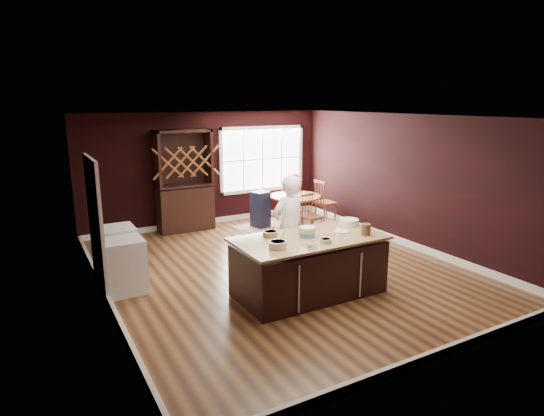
{
  "coord_description": "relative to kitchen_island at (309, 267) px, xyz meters",
  "views": [
    {
      "loc": [
        -3.89,
        -6.71,
        2.97
      ],
      "look_at": [
        0.03,
        0.31,
        1.05
      ],
      "focal_mm": 30.0,
      "sensor_mm": 36.0,
      "label": 1
    }
  ],
  "objects": [
    {
      "name": "table_cup",
      "position": [
        1.74,
        3.53,
        0.36
      ],
      "size": [
        0.15,
        0.15,
        0.1
      ],
      "primitive_type": "imported",
      "rotation": [
        0.0,
        0.0,
        -0.19
      ],
      "color": "silver",
      "rests_on": "dining_table"
    },
    {
      "name": "dryer",
      "position": [
        -2.49,
        2.09,
        0.01
      ],
      "size": [
        0.62,
        0.6,
        0.9
      ],
      "primitive_type": "cube",
      "color": "white",
      "rests_on": "ground"
    },
    {
      "name": "dining_table",
      "position": [
        1.89,
        3.44,
        0.1
      ],
      "size": [
        1.23,
        1.23,
        0.75
      ],
      "color": "olive",
      "rests_on": "ground"
    },
    {
      "name": "bowl_olive",
      "position": [
        0.05,
        -0.35,
        0.51
      ],
      "size": [
        0.17,
        0.17,
        0.06
      ],
      "primitive_type": "cylinder",
      "color": "beige",
      "rests_on": "kitchen_island"
    },
    {
      "name": "seated_woman",
      "position": [
        2.16,
        3.96,
        0.16
      ],
      "size": [
        0.62,
        0.43,
        1.2
      ],
      "primitive_type": "imported",
      "rotation": [
        0.0,
        0.0,
        3.23
      ],
      "color": "#DD5E41",
      "rests_on": "ground"
    },
    {
      "name": "chair_east",
      "position": [
        2.75,
        3.39,
        0.1
      ],
      "size": [
        0.45,
        0.47,
        1.07
      ],
      "primitive_type": null,
      "rotation": [
        0.0,
        0.0,
        1.62
      ],
      "color": "brown",
      "rests_on": "ground"
    },
    {
      "name": "doorway",
      "position": [
        -2.82,
        1.77,
        0.59
      ],
      "size": [
        0.08,
        1.26,
        2.13
      ],
      "primitive_type": null,
      "color": "white",
      "rests_on": "room_shell"
    },
    {
      "name": "bowl_blue",
      "position": [
        -0.68,
        -0.22,
        0.53
      ],
      "size": [
        0.26,
        0.26,
        0.1
      ],
      "primitive_type": "cylinder",
      "color": "silver",
      "rests_on": "kitchen_island"
    },
    {
      "name": "rug",
      "position": [
        1.89,
        3.44,
        -0.43
      ],
      "size": [
        2.79,
        2.39,
        0.01
      ],
      "primitive_type": "cube",
      "rotation": [
        0.0,
        0.0,
        0.24
      ],
      "color": "brown",
      "rests_on": "ground"
    },
    {
      "name": "toddler",
      "position": [
        1.14,
        3.79,
        0.37
      ],
      "size": [
        0.18,
        0.14,
        0.26
      ],
      "primitive_type": null,
      "color": "#8CA5BF",
      "rests_on": "high_chair"
    },
    {
      "name": "chair_south",
      "position": [
        1.8,
        2.58,
        0.03
      ],
      "size": [
        0.43,
        0.42,
        0.94
      ],
      "primitive_type": null,
      "rotation": [
        0.0,
        0.0,
        0.11
      ],
      "color": "brown",
      "rests_on": "ground"
    },
    {
      "name": "hutch",
      "position": [
        -0.51,
        4.39,
        0.72
      ],
      "size": [
        1.26,
        0.53,
        2.32
      ],
      "primitive_type": "cube",
      "color": "black",
      "rests_on": "ground"
    },
    {
      "name": "high_chair",
      "position": [
        1.13,
        3.78,
        0.01
      ],
      "size": [
        0.44,
        0.44,
        0.89
      ],
      "primitive_type": null,
      "rotation": [
        0.0,
        0.0,
        0.24
      ],
      "color": "black",
      "rests_on": "ground"
    },
    {
      "name": "white_tub",
      "position": [
        0.96,
        0.24,
        0.54
      ],
      "size": [
        0.32,
        0.32,
        0.11
      ],
      "primitive_type": "cylinder",
      "color": "white",
      "rests_on": "kitchen_island"
    },
    {
      "name": "stoneware_crock",
      "position": [
        0.83,
        -0.33,
        0.57
      ],
      "size": [
        0.15,
        0.15,
        0.18
      ],
      "primitive_type": "cylinder",
      "color": "brown",
      "rests_on": "kitchen_island"
    },
    {
      "name": "drinking_glass",
      "position": [
        0.42,
        -0.09,
        0.56
      ],
      "size": [
        0.08,
        0.08,
        0.15
      ],
      "primitive_type": "cylinder",
      "color": "#B0C6CD",
      "rests_on": "kitchen_island"
    },
    {
      "name": "kitchen_island",
      "position": [
        0.0,
        0.0,
        0.0
      ],
      "size": [
        2.31,
        1.21,
        0.92
      ],
      "color": "black",
      "rests_on": "ground"
    },
    {
      "name": "dinner_plate",
      "position": [
        0.62,
        -0.0,
        0.49
      ],
      "size": [
        0.26,
        0.26,
        0.02
      ],
      "primitive_type": "cylinder",
      "color": "#FFFBBE",
      "rests_on": "kitchen_island"
    },
    {
      "name": "window",
      "position": [
        1.65,
        4.64,
        1.06
      ],
      "size": [
        2.36,
        0.1,
        1.66
      ],
      "primitive_type": null,
      "color": "white",
      "rests_on": "room_shell"
    },
    {
      "name": "layer_cake",
      "position": [
        0.0,
        0.06,
        0.55
      ],
      "size": [
        0.36,
        0.36,
        0.15
      ],
      "primitive_type": null,
      "color": "white",
      "rests_on": "kitchen_island"
    },
    {
      "name": "chair_north",
      "position": [
        2.28,
        4.23,
        0.05
      ],
      "size": [
        0.55,
        0.54,
        0.98
      ],
      "primitive_type": null,
      "rotation": [
        0.0,
        0.0,
        3.65
      ],
      "color": "brown",
      "rests_on": "ground"
    },
    {
      "name": "baker",
      "position": [
        0.08,
        0.75,
        0.45
      ],
      "size": [
        0.7,
        0.5,
        1.77
      ],
      "primitive_type": "imported",
      "rotation": [
        0.0,
        0.0,
        3.27
      ],
      "color": "white",
      "rests_on": "ground"
    },
    {
      "name": "room_shell",
      "position": [
        0.15,
        1.17,
        0.91
      ],
      "size": [
        7.0,
        7.0,
        7.0
      ],
      "color": "brown",
      "rests_on": "ground"
    },
    {
      "name": "bowl_pink",
      "position": [
        -0.23,
        -0.42,
        0.51
      ],
      "size": [
        0.15,
        0.15,
        0.06
      ],
      "primitive_type": "cylinder",
      "color": "white",
      "rests_on": "kitchen_island"
    },
    {
      "name": "table_plate",
      "position": [
        2.14,
        3.36,
        0.32
      ],
      "size": [
        0.2,
        0.2,
        0.01
      ],
      "primitive_type": "cylinder",
      "color": "beige",
      "rests_on": "dining_table"
    },
    {
      "name": "washer",
      "position": [
        -2.49,
        1.45,
        -0.01
      ],
      "size": [
        0.6,
        0.58,
        0.87
      ],
      "primitive_type": "cube",
      "color": "white",
      "rests_on": "ground"
    },
    {
      "name": "bowl_yellow",
      "position": [
        -0.5,
        0.32,
        0.52
      ],
      "size": [
        0.23,
        0.23,
        0.09
      ],
      "primitive_type": "cylinder",
      "color": "brown",
      "rests_on": "kitchen_island"
    }
  ]
}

